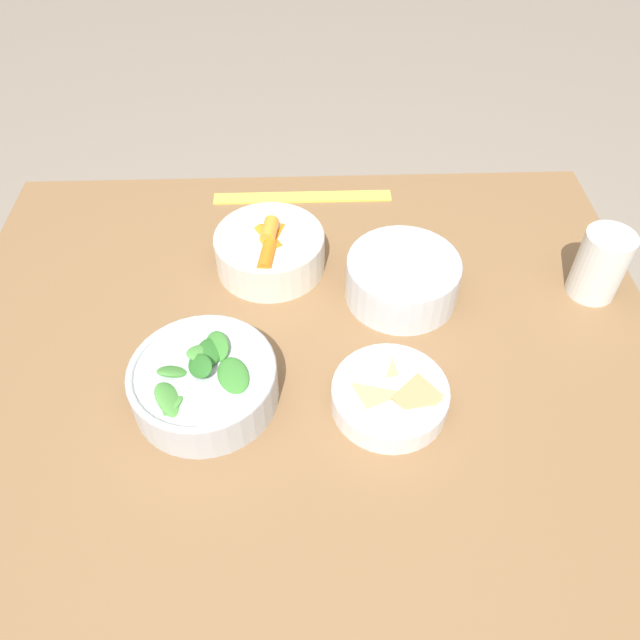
{
  "coord_description": "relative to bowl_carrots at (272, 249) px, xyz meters",
  "views": [
    {
      "loc": [
        -0.0,
        -0.55,
        1.4
      ],
      "look_at": [
        0.02,
        0.02,
        0.79
      ],
      "focal_mm": 35.0,
      "sensor_mm": 36.0,
      "label": 1
    }
  ],
  "objects": [
    {
      "name": "bowl_greens",
      "position": [
        -0.08,
        -0.24,
        -0.0
      ],
      "size": [
        0.18,
        0.18,
        0.08
      ],
      "color": "silver",
      "rests_on": "dining_table"
    },
    {
      "name": "bowl_cookies",
      "position": [
        0.15,
        -0.26,
        -0.01
      ],
      "size": [
        0.14,
        0.14,
        0.04
      ],
      "color": "white",
      "rests_on": "dining_table"
    },
    {
      "name": "ruler",
      "position": [
        0.05,
        0.17,
        -0.03
      ],
      "size": [
        0.3,
        0.03,
        0.0
      ],
      "color": "#EADB4C",
      "rests_on": "dining_table"
    },
    {
      "name": "dining_table",
      "position": [
        0.05,
        -0.16,
        -0.17
      ],
      "size": [
        0.98,
        0.8,
        0.76
      ],
      "color": "olive",
      "rests_on": "ground_plane"
    },
    {
      "name": "bowl_carrots",
      "position": [
        0.0,
        0.0,
        0.0
      ],
      "size": [
        0.16,
        0.16,
        0.08
      ],
      "color": "silver",
      "rests_on": "dining_table"
    },
    {
      "name": "bowl_beans_hotdog",
      "position": [
        0.19,
        -0.07,
        -0.0
      ],
      "size": [
        0.16,
        0.16,
        0.07
      ],
      "color": "silver",
      "rests_on": "dining_table"
    },
    {
      "name": "ground_plane",
      "position": [
        0.05,
        -0.16,
        -0.8
      ],
      "size": [
        10.0,
        10.0,
        0.0
      ],
      "primitive_type": "plane",
      "color": "gray"
    },
    {
      "name": "cup",
      "position": [
        0.47,
        -0.07,
        0.02
      ],
      "size": [
        0.07,
        0.07,
        0.1
      ],
      "color": "silver",
      "rests_on": "dining_table"
    }
  ]
}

